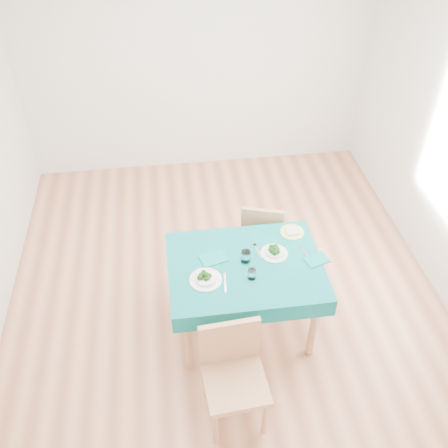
{
  "coord_description": "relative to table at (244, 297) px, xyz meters",
  "views": [
    {
      "loc": [
        -0.43,
        -3.15,
        3.57
      ],
      "look_at": [
        0.0,
        0.0,
        0.85
      ],
      "focal_mm": 40.0,
      "sensor_mm": 36.0,
      "label": 1
    }
  ],
  "objects": [
    {
      "name": "knife_near",
      "position": [
        -0.19,
        -0.17,
        0.38
      ],
      "size": [
        0.04,
        0.2,
        0.0
      ],
      "primitive_type": "cube",
      "rotation": [
        0.0,
        0.0,
        -0.1
      ],
      "color": "silver",
      "rests_on": "table"
    },
    {
      "name": "fork_near",
      "position": [
        -0.37,
        -0.08,
        0.38
      ],
      "size": [
        0.02,
        0.17,
        0.0
      ],
      "primitive_type": "cube",
      "rotation": [
        0.0,
        0.0,
        -0.01
      ],
      "color": "silver",
      "rests_on": "table"
    },
    {
      "name": "chair_far",
      "position": [
        0.3,
        0.71,
        0.09
      ],
      "size": [
        0.48,
        0.51,
        0.94
      ],
      "primitive_type": "cube",
      "rotation": [
        0.0,
        0.0,
        2.84
      ],
      "color": "#B47D54",
      "rests_on": "ground"
    },
    {
      "name": "room_shell",
      "position": [
        -0.11,
        0.41,
        0.97
      ],
      "size": [
        4.02,
        4.52,
        2.73
      ],
      "color": "#A96746",
      "rests_on": "ground"
    },
    {
      "name": "chair_near",
      "position": [
        -0.21,
        -0.82,
        0.17
      ],
      "size": [
        0.47,
        0.51,
        1.1
      ],
      "primitive_type": "cube",
      "rotation": [
        0.0,
        0.0,
        0.07
      ],
      "color": "#B47D54",
      "rests_on": "ground"
    },
    {
      "name": "napkin_far",
      "position": [
        0.58,
        -0.03,
        0.38
      ],
      "size": [
        0.21,
        0.17,
        0.01
      ],
      "primitive_type": "cube",
      "rotation": [
        0.0,
        0.0,
        0.29
      ],
      "color": "#0D726E",
      "rests_on": "table"
    },
    {
      "name": "bowl_near",
      "position": [
        -0.33,
        -0.12,
        0.42
      ],
      "size": [
        0.25,
        0.25,
        0.08
      ],
      "primitive_type": null,
      "color": "white",
      "rests_on": "table"
    },
    {
      "name": "tumbler_center",
      "position": [
        0.01,
        0.04,
        0.43
      ],
      "size": [
        0.08,
        0.08,
        0.1
      ],
      "primitive_type": "cylinder",
      "color": "white",
      "rests_on": "table"
    },
    {
      "name": "napkin_near",
      "position": [
        -0.24,
        0.1,
        0.39
      ],
      "size": [
        0.24,
        0.2,
        0.01
      ],
      "primitive_type": "cube",
      "rotation": [
        0.0,
        0.0,
        0.29
      ],
      "color": "#0D726E",
      "rests_on": "table"
    },
    {
      "name": "table",
      "position": [
        0.0,
        0.0,
        0.0
      ],
      "size": [
        1.22,
        0.92,
        0.76
      ],
      "primitive_type": "cube",
      "color": "#096765",
      "rests_on": "ground"
    },
    {
      "name": "bowl_far",
      "position": [
        0.25,
        0.09,
        0.41
      ],
      "size": [
        0.22,
        0.22,
        0.07
      ],
      "primitive_type": null,
      "color": "white",
      "rests_on": "table"
    },
    {
      "name": "side_plate",
      "position": [
        0.46,
        0.33,
        0.38
      ],
      "size": [
        0.2,
        0.2,
        0.01
      ],
      "primitive_type": "cylinder",
      "color": "#D0DE6C",
      "rests_on": "table"
    },
    {
      "name": "bread_slice",
      "position": [
        0.46,
        0.33,
        0.4
      ],
      "size": [
        0.11,
        0.11,
        0.02
      ],
      "primitive_type": "cube",
      "rotation": [
        0.0,
        0.0,
        0.06
      ],
      "color": "beige",
      "rests_on": "side_plate"
    },
    {
      "name": "tumbler_side",
      "position": [
        0.02,
        -0.15,
        0.42
      ],
      "size": [
        0.06,
        0.06,
        0.08
      ],
      "primitive_type": "cylinder",
      "color": "white",
      "rests_on": "table"
    },
    {
      "name": "knife_far",
      "position": [
        0.5,
        0.08,
        0.38
      ],
      "size": [
        0.06,
        0.2,
        0.0
      ],
      "primitive_type": "cube",
      "rotation": [
        0.0,
        0.0,
        0.21
      ],
      "color": "silver",
      "rests_on": "table"
    },
    {
      "name": "fork_far",
      "position": [
        0.13,
        0.14,
        0.38
      ],
      "size": [
        0.05,
        0.18,
        0.0
      ],
      "primitive_type": "cube",
      "rotation": [
        0.0,
        0.0,
        0.15
      ],
      "color": "silver",
      "rests_on": "table"
    }
  ]
}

